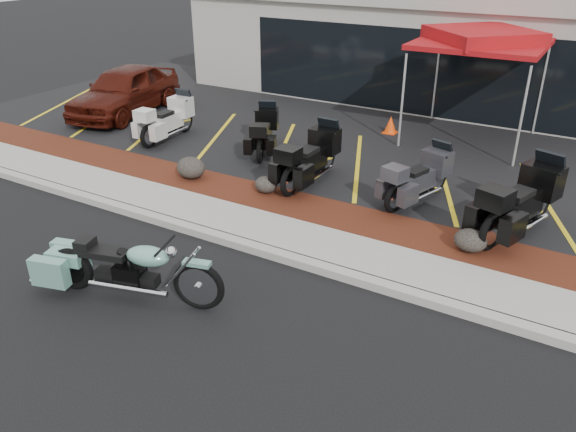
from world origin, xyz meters
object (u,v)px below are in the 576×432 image
Objects in this scene: touring_white at (184,111)px; traffic_cone at (391,125)px; hero_cruiser at (198,279)px; parked_car at (125,90)px; popup_canopy at (482,40)px.

traffic_cone is at bearing -63.11° from touring_white.
hero_cruiser is at bearing -87.03° from traffic_cone.
parked_car is 1.06× the size of popup_canopy.
touring_white is 2.92m from parked_car.
parked_car is at bearing 174.40° from popup_canopy.
parked_car reaches higher than traffic_cone.
parked_car is (-2.86, 0.55, 0.12)m from touring_white.
hero_cruiser is 8.70m from touring_white.
traffic_cone is at bearing 172.69° from popup_canopy.
touring_white is 4.41× the size of traffic_cone.
traffic_cone is at bearing 6.02° from parked_car.
touring_white is 5.98m from traffic_cone.
parked_car is at bearing -163.55° from traffic_cone.
parked_car reaches higher than touring_white.
hero_cruiser is 0.72× the size of parked_car.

